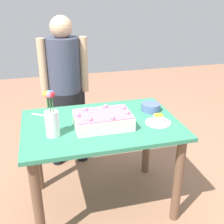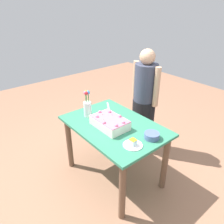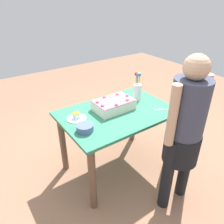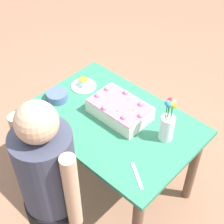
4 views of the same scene
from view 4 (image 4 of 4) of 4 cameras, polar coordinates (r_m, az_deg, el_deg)
The scene contains 8 objects.
ground_plane at distance 2.97m, azimuth 0.17°, elevation -11.77°, with size 8.00×8.00×0.00m, color #986A50.
dining_table at distance 2.49m, azimuth 0.20°, elevation -3.63°, with size 1.18×0.80×0.76m.
sheet_cake at distance 2.39m, azimuth 1.24°, elevation 0.49°, with size 0.41×0.27×0.13m.
serving_plate_with_slice at distance 2.66m, azimuth -4.74°, elevation 4.58°, with size 0.19×0.19×0.07m.
cake_knife at distance 2.08m, azimuth 4.19°, elevation -10.50°, with size 0.20×0.02×0.00m, color silver.
flower_vase at distance 2.21m, azimuth 9.21°, elevation -1.96°, with size 0.09×0.09×0.33m.
fruit_bowl at distance 2.56m, azimuth -9.10°, elevation 2.66°, with size 0.16×0.16×0.06m, color #506497.
person_standing at distance 1.93m, azimuth -10.03°, elevation -12.95°, with size 0.45×0.31×1.49m.
Camera 4 is at (1.15, -1.24, 2.45)m, focal length 55.00 mm.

